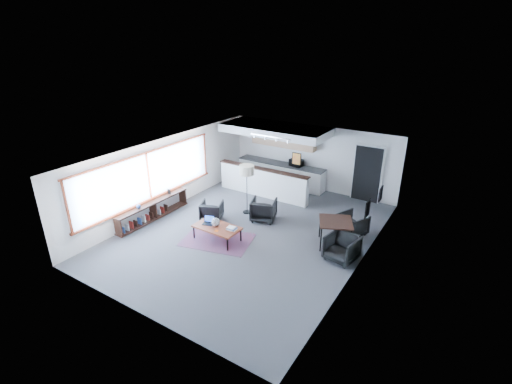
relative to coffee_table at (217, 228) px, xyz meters
The scene contains 21 objects.
room 1.43m from the coffee_table, 58.66° to the left, with size 7.02×9.02×2.62m.
window 3.05m from the coffee_table, behind, with size 0.10×5.95×1.66m.
console 2.71m from the coffee_table, behind, with size 0.35×3.00×0.80m.
kitchenette 4.81m from the coffee_table, 97.41° to the left, with size 4.20×1.96×2.60m.
doorway 6.15m from the coffee_table, 61.80° to the left, with size 1.10×0.12×2.15m.
track_light 3.80m from the coffee_table, 89.99° to the left, with size 1.60×0.07×0.15m.
wall_art_lower 4.43m from the coffee_table, 18.64° to the left, with size 0.03×0.38×0.48m.
wall_art_upper 4.97m from the coffee_table, 33.33° to the left, with size 0.03×0.34×0.44m.
kilim_rug 0.42m from the coffee_table, 135.00° to the right, with size 2.36×1.88×0.01m.
coffee_table is the anchor object (origin of this frame).
laptop 0.36m from the coffee_table, behind, with size 0.38×0.34×0.23m.
ceramic_pot 0.18m from the coffee_table, 159.11° to the left, with size 0.26×0.26×0.26m.
book_stack 0.51m from the coffee_table, ahead, with size 0.30×0.25×0.09m.
coaster 0.28m from the coffee_table, 54.50° to the right, with size 0.14×0.14×0.01m.
armchair_left 1.42m from the coffee_table, 134.99° to the left, with size 0.70×0.65×0.72m, color black.
armchair_right 1.99m from the coffee_table, 75.67° to the left, with size 0.80×0.74×0.82m, color black.
floor_lamp 2.39m from the coffee_table, 98.00° to the left, with size 0.65×0.65×1.77m.
dining_table 3.55m from the coffee_table, 27.65° to the left, with size 1.25×1.25×0.79m.
dining_chair_near 3.72m from the coffee_table, 15.34° to the left, with size 0.68×0.64×0.70m, color black.
dining_chair_far 4.24m from the coffee_table, 37.25° to the left, with size 0.64×0.60×0.66m, color black.
microwave 5.16m from the coffee_table, 89.04° to the left, with size 0.52×0.29×0.35m, color black.
Camera 1 is at (5.71, -8.73, 5.78)m, focal length 26.00 mm.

